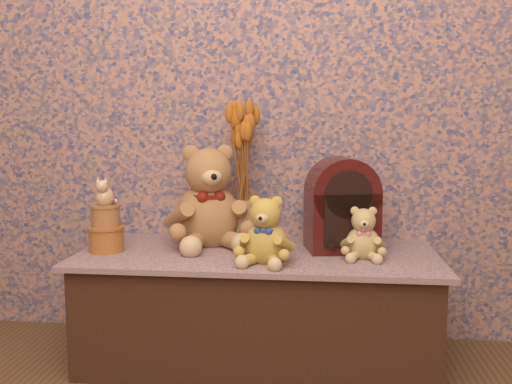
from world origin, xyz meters
The scene contains 10 objects.
display_shelf centered at (0.00, 1.21, 0.22)m, with size 1.37×0.60×0.44m, color navy.
teddy_large centered at (-0.21, 1.32, 0.65)m, with size 0.35×0.41×0.44m, color #AE7343, non-canonical shape.
teddy_medium centered at (0.05, 1.07, 0.56)m, with size 0.20×0.24×0.26m, color #B18332, non-canonical shape.
teddy_small centered at (0.40, 1.16, 0.54)m, with size 0.16×0.19×0.21m, color tan, non-canonical shape.
cathedral_radio centered at (0.32, 1.28, 0.62)m, with size 0.26×0.19×0.36m, color #360C09, non-canonical shape.
ceramic_vase centered at (-0.08, 1.35, 0.53)m, with size 0.11×0.11×0.18m, color tan.
dried_stalks centered at (-0.08, 1.35, 0.83)m, with size 0.22×0.22×0.42m, color #B6601D, non-canonical shape.
biscuit_tin_lower centered at (-0.58, 1.15, 0.48)m, with size 0.13×0.13×0.10m, color gold.
biscuit_tin_upper centered at (-0.58, 1.15, 0.57)m, with size 0.11×0.11×0.08m, color tan.
cat_figurine centered at (-0.58, 1.15, 0.67)m, with size 0.08×0.09×0.11m, color silver, non-canonical shape.
Camera 1 is at (0.22, -0.85, 0.94)m, focal length 38.63 mm.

